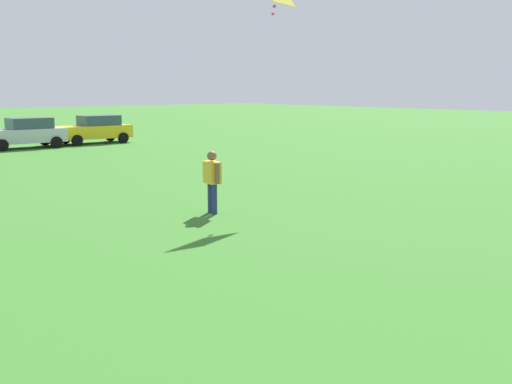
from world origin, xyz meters
TOP-DOWN VIEW (x-y plane):
  - adult_bystander at (5.01, 15.56)m, footprint 0.40×0.78m
  - parked_car_silver_2 at (6.98, 36.50)m, footprint 4.30×2.02m
  - parked_car_yellow_3 at (11.27, 36.91)m, footprint 4.30×2.02m

SIDE VIEW (x-z plane):
  - parked_car_silver_2 at x=6.98m, z-range 0.02..1.70m
  - parked_car_yellow_3 at x=11.27m, z-range 0.02..1.70m
  - adult_bystander at x=5.01m, z-range 0.16..1.82m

